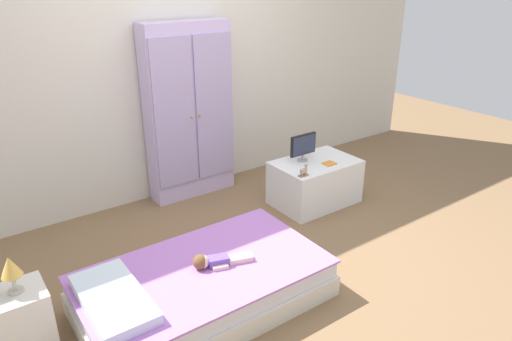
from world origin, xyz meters
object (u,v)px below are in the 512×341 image
at_px(table_lamp, 10,268).
at_px(tv_monitor, 303,146).
at_px(wardrobe, 189,112).
at_px(rocking_horse_toy, 304,170).
at_px(nightstand, 24,321).
at_px(book_orange, 329,163).
at_px(tv_stand, 315,182).
at_px(doll, 212,261).
at_px(bed, 204,286).

bearing_deg(table_lamp, tv_monitor, 11.83).
xyz_separation_m(table_lamp, wardrobe, (1.77, 1.29, 0.25)).
height_order(tv_monitor, rocking_horse_toy, tv_monitor).
bearing_deg(tv_monitor, nightstand, -168.17).
distance_m(table_lamp, book_orange, 2.66).
relative_size(nightstand, tv_stand, 0.53).
height_order(table_lamp, rocking_horse_toy, table_lamp).
distance_m(wardrobe, tv_monitor, 1.09).
distance_m(tv_monitor, book_orange, 0.28).
height_order(doll, tv_stand, tv_stand).
bearing_deg(wardrobe, table_lamp, -143.81).
bearing_deg(tv_stand, book_orange, -63.42).
bearing_deg(tv_stand, tv_monitor, 134.46).
distance_m(doll, rocking_horse_toy, 1.31).
relative_size(nightstand, wardrobe, 0.25).
bearing_deg(tv_stand, bed, -156.77).
xyz_separation_m(nightstand, tv_stand, (2.58, 0.44, 0.00)).
distance_m(table_lamp, tv_stand, 2.64).
xyz_separation_m(doll, table_lamp, (-1.08, 0.24, 0.25)).
xyz_separation_m(doll, tv_stand, (1.50, 0.68, -0.10)).
bearing_deg(nightstand, table_lamp, 90.00).
relative_size(doll, table_lamp, 1.74).
bearing_deg(rocking_horse_toy, table_lamp, -173.59).
bearing_deg(book_orange, bed, -161.05).
bearing_deg(doll, wardrobe, 65.94).
bearing_deg(bed, nightstand, 167.17).
height_order(doll, wardrobe, wardrobe).
distance_m(wardrobe, book_orange, 1.36).
xyz_separation_m(wardrobe, book_orange, (0.87, -0.97, -0.39)).
bearing_deg(tv_monitor, table_lamp, -168.17).
bearing_deg(wardrobe, book_orange, -47.96).
distance_m(rocking_horse_toy, book_orange, 0.37).
height_order(bed, wardrobe, wardrobe).
bearing_deg(doll, tv_stand, 24.38).
relative_size(bed, tv_monitor, 5.61).
bearing_deg(bed, rocking_horse_toy, 21.22).
height_order(nightstand, tv_monitor, tv_monitor).
height_order(nightstand, book_orange, book_orange).
bearing_deg(nightstand, wardrobe, 36.19).
distance_m(doll, book_orange, 1.66).
distance_m(bed, tv_stand, 1.70).
bearing_deg(nightstand, rocking_horse_toy, 6.41).
xyz_separation_m(wardrobe, rocking_horse_toy, (0.52, -1.04, -0.35)).
distance_m(tv_stand, tv_monitor, 0.37).
relative_size(nightstand, tv_monitor, 1.46).
xyz_separation_m(tv_stand, tv_monitor, (-0.09, 0.09, 0.35)).
xyz_separation_m(doll, nightstand, (-1.08, 0.24, -0.11)).
relative_size(table_lamp, wardrobe, 0.14).
distance_m(bed, nightstand, 1.05).
xyz_separation_m(table_lamp, book_orange, (2.64, 0.32, -0.14)).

